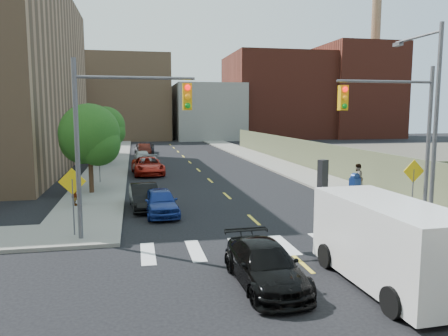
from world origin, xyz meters
name	(u,v)px	position (x,y,z in m)	size (l,w,h in m)	color
ground	(327,286)	(0.00, 0.00, 0.00)	(160.00, 160.00, 0.00)	black
sidewalk_nw	(114,154)	(-7.75, 41.50, 0.07)	(3.50, 73.00, 0.15)	gray
sidewalk_ne	(242,152)	(7.75, 41.50, 0.07)	(3.50, 73.00, 0.15)	gray
fence_north	(295,152)	(9.60, 28.00, 1.25)	(0.12, 44.00, 2.50)	#5D6245
gravel_lot	(448,158)	(28.00, 30.00, 0.03)	(36.00, 42.00, 0.06)	#595447
bg_bldg_west	(36,106)	(-22.00, 70.00, 6.00)	(14.00, 18.00, 12.00)	#592319
bg_bldg_midwest	(130,98)	(-6.00, 72.00, 7.50)	(14.00, 16.00, 15.00)	#8C6B4C
bg_bldg_center	(207,112)	(8.00, 70.00, 5.00)	(12.00, 16.00, 10.00)	gray
bg_bldg_east	(275,97)	(22.00, 72.00, 8.00)	(18.00, 18.00, 16.00)	#592319
bg_bldg_fareast	(355,92)	(38.00, 70.00, 9.00)	(14.00, 16.00, 18.00)	#592319
smokestack	(374,67)	(42.00, 70.00, 14.00)	(1.80, 1.80, 28.00)	#8C6B4C
signal_nw	(118,125)	(-5.98, 6.00, 4.53)	(4.59, 0.30, 7.00)	#59595E
signal_ne	(399,123)	(5.98, 6.00, 4.53)	(4.59, 0.30, 7.00)	#59595E
streetlight_ne	(431,107)	(8.20, 6.90, 5.22)	(0.25, 3.70, 9.00)	#59595E
warn_sign_nw	(73,189)	(-7.80, 6.50, 1.99)	(1.06, 0.06, 2.83)	#59595E
warn_sign_ne	(413,178)	(7.20, 6.50, 1.99)	(1.06, 0.06, 2.83)	#59595E
warn_sign_midwest	(99,156)	(-7.80, 20.00, 1.99)	(1.06, 0.06, 2.83)	#59595E
tree_west_near	(90,138)	(-8.00, 16.05, 3.48)	(3.66, 3.64, 5.52)	#332114
tree_west_far	(106,128)	(-8.00, 31.05, 3.48)	(3.66, 3.64, 5.52)	#332114
parked_car_blue	(160,202)	(-4.20, 9.89, 0.65)	(1.54, 3.82, 1.30)	navy
parked_car_black	(144,196)	(-4.94, 11.47, 0.64)	(1.36, 3.90, 1.28)	black
parked_car_red	(148,166)	(-4.37, 24.11, 0.71)	(2.34, 5.08, 1.41)	#AA1C11
parked_car_silver	(149,164)	(-4.20, 26.17, 0.65)	(1.81, 4.45, 1.29)	#9D9FA4
parked_car_white	(142,157)	(-4.66, 32.20, 0.65)	(1.53, 3.81, 1.30)	#B5B5B5
parked_car_maroon	(144,149)	(-4.29, 40.48, 0.66)	(1.39, 3.98, 1.31)	#3B120B
parked_car_grey	(145,148)	(-4.20, 42.69, 0.68)	(2.26, 4.90, 1.36)	black
black_sedan	(265,265)	(-1.75, 0.44, 0.61)	(1.71, 4.20, 1.22)	black
cargo_van	(385,240)	(1.71, -0.10, 1.31)	(2.42, 5.52, 2.50)	white
mailbox	(355,185)	(7.13, 11.77, 0.80)	(0.67, 0.59, 1.34)	navy
payphone	(323,174)	(6.32, 14.42, 1.07)	(0.55, 0.45, 1.85)	black
pedestrian_west	(75,191)	(-8.47, 12.32, 0.93)	(0.57, 0.37, 1.56)	gray
pedestrian_east	(357,178)	(7.95, 13.01, 1.01)	(0.84, 0.65, 1.72)	gray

